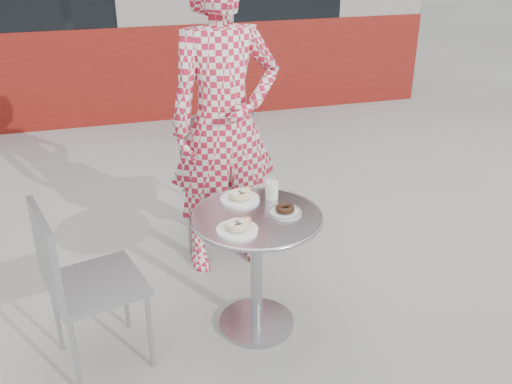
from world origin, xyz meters
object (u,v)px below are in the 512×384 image
object	(u,v)px
bistro_table	(256,244)
chair_far	(217,200)
milk_cup	(272,189)
plate_checker	(285,211)
plate_far	(240,196)
plate_near	(238,227)
seated_person	(225,123)
chair_left	(98,315)

from	to	relation	value
bistro_table	chair_far	xyz separation A→B (m)	(0.00, 0.96, -0.22)
chair_far	milk_cup	size ratio (longest dim) A/B	8.44
plate_checker	plate_far	bearing A→B (deg)	130.58
plate_near	seated_person	bearing A→B (deg)	80.64
bistro_table	seated_person	bearing A→B (deg)	89.40
chair_far	milk_cup	xyz separation A→B (m)	(0.12, -0.81, 0.43)
milk_cup	plate_near	bearing A→B (deg)	-132.14
chair_left	plate_near	bearing A→B (deg)	-111.81
chair_far	chair_left	distance (m)	1.29
bistro_table	plate_far	world-z (taller)	plate_far
chair_far	plate_far	distance (m)	0.88
chair_left	plate_near	world-z (taller)	chair_left
bistro_table	milk_cup	distance (m)	0.29
bistro_table	milk_cup	size ratio (longest dim) A/B	6.00
seated_person	milk_cup	xyz separation A→B (m)	(0.12, -0.53, -0.19)
seated_person	plate_checker	xyz separation A→B (m)	(0.13, -0.71, -0.23)
bistro_table	plate_near	world-z (taller)	plate_near
chair_left	plate_near	size ratio (longest dim) A/B	4.43
plate_near	plate_checker	xyz separation A→B (m)	(0.27, 0.10, -0.01)
seated_person	plate_near	xyz separation A→B (m)	(-0.13, -0.82, -0.23)
plate_near	milk_cup	xyz separation A→B (m)	(0.25, 0.28, 0.03)
plate_far	plate_checker	bearing A→B (deg)	-49.42
chair_far	plate_far	world-z (taller)	chair_far
chair_far	plate_checker	xyz separation A→B (m)	(0.14, -0.98, 0.39)
seated_person	milk_cup	bearing A→B (deg)	-82.91
plate_near	plate_checker	world-z (taller)	plate_near
plate_near	chair_far	bearing A→B (deg)	83.21
plate_checker	milk_cup	world-z (taller)	milk_cup
plate_checker	chair_far	bearing A→B (deg)	97.97
chair_left	plate_far	bearing A→B (deg)	-88.47
plate_checker	plate_near	bearing A→B (deg)	-158.59
bistro_table	plate_checker	xyz separation A→B (m)	(0.14, -0.02, 0.18)
chair_far	chair_left	bearing A→B (deg)	59.41
plate_near	plate_checker	bearing A→B (deg)	21.41
bistro_table	chair_far	size ratio (longest dim) A/B	0.71
chair_left	plate_near	distance (m)	0.80
plate_near	plate_checker	size ratio (longest dim) A/B	1.16
plate_far	bistro_table	bearing A→B (deg)	-79.32
chair_far	plate_near	world-z (taller)	chair_far
seated_person	chair_far	bearing A→B (deg)	85.52
plate_checker	milk_cup	xyz separation A→B (m)	(-0.01, 0.18, 0.04)
chair_left	seated_person	world-z (taller)	seated_person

